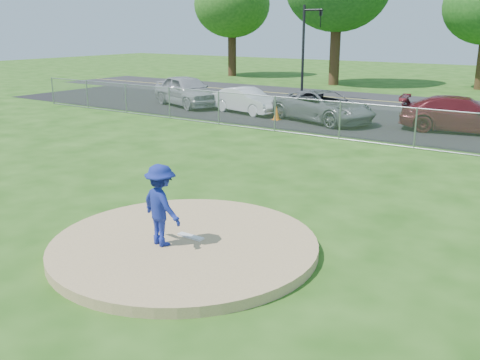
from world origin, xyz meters
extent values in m
plane|color=#1E4A10|center=(0.00, 10.00, 0.00)|extent=(120.00, 120.00, 0.00)
cylinder|color=tan|center=(0.00, 0.00, 0.10)|extent=(5.40, 5.40, 0.20)
cube|color=white|center=(0.00, 0.20, 0.22)|extent=(0.60, 0.15, 0.04)
cube|color=gray|center=(0.00, 12.00, 0.75)|extent=(40.00, 0.06, 1.50)
cube|color=black|center=(0.00, 16.50, 0.01)|extent=(50.00, 8.00, 0.01)
cube|color=#242427|center=(0.00, 24.00, 0.00)|extent=(60.00, 7.00, 0.01)
cylinder|color=#372014|center=(-22.00, 33.00, 2.10)|extent=(0.74, 0.74, 4.20)
ellipsoid|color=#1E5015|center=(-22.00, 33.00, 6.22)|extent=(6.72, 6.72, 5.71)
cylinder|color=#3B2415|center=(-11.00, 31.00, 2.45)|extent=(0.78, 0.78, 4.90)
cylinder|color=black|center=(-9.00, 22.00, 2.80)|extent=(0.16, 0.16, 5.60)
cylinder|color=black|center=(-8.40, 22.00, 5.30)|extent=(1.20, 0.12, 0.12)
imported|color=black|center=(-7.92, 22.00, 4.80)|extent=(0.16, 0.20, 1.00)
imported|color=navy|center=(-0.24, -0.38, 1.02)|extent=(1.17, 0.84, 1.63)
cone|color=orange|center=(-6.41, 14.53, 0.34)|extent=(0.34, 0.34, 0.66)
imported|color=#A3A3A8|center=(-13.02, 15.77, 0.87)|extent=(5.42, 3.69, 1.71)
imported|color=white|center=(-8.78, 15.50, 0.66)|extent=(4.17, 2.21, 1.31)
imported|color=slate|center=(-4.33, 15.37, 0.73)|extent=(5.70, 3.88, 1.45)
imported|color=#5B161C|center=(1.66, 16.39, 0.76)|extent=(5.44, 3.03, 1.49)
camera|label=1|loc=(6.59, -7.67, 4.37)|focal=40.00mm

